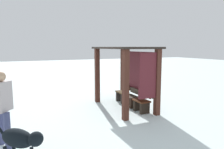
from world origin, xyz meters
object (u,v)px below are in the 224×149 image
bench_left_inside (122,95)px  dog (20,139)px  bench_center_inside (131,99)px  bench_right_inside (142,104)px  bus_shelter (130,66)px  person_walking (2,103)px

bench_left_inside → dog: size_ratio=0.78×
bench_center_inside → bench_right_inside: bench_right_inside is taller
bench_center_inside → dog: bearing=-56.9°
bench_left_inside → bench_center_inside: size_ratio=1.03×
bus_shelter → dog: bearing=-57.1°
bus_shelter → dog: bus_shelter is taller
bus_shelter → bench_left_inside: bearing=171.7°
bus_shelter → bench_center_inside: bus_shelter is taller
bench_center_inside → dog: 4.76m
bench_center_inside → bench_left_inside: bearing=-179.9°
bus_shelter → bench_left_inside: size_ratio=3.82×
bench_left_inside → person_walking: 4.94m
bench_right_inside → dog: size_ratio=0.76×
bench_right_inside → dog: bearing=-64.9°
bench_left_inside → bench_center_inside: (0.73, 0.00, -0.01)m
bus_shelter → bench_left_inside: bus_shelter is taller
bench_left_inside → bench_center_inside: bench_left_inside is taller
bus_shelter → bench_center_inside: (-0.10, 0.12, -1.30)m
bench_center_inside → bench_right_inside: size_ratio=0.99×
bench_center_inside → bench_right_inside: 0.73m
bench_center_inside → person_walking: 4.65m
bus_shelter → bench_right_inside: 1.44m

